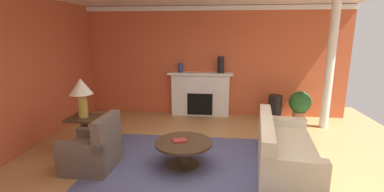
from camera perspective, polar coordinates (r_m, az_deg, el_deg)
name	(u,v)px	position (r m, az deg, el deg)	size (l,w,h in m)	color
ground_plane	(198,166)	(4.95, 1.23, -14.40)	(8.90, 8.90, 0.00)	tan
wall_fireplace	(209,62)	(7.72, 3.54, 7.18)	(7.44, 0.12, 3.01)	#C65633
wall_window	(15,75)	(6.12, -32.94, 3.64)	(0.12, 7.06, 3.01)	#C65633
crown_moulding	(209,8)	(7.63, 3.66, 17.83)	(7.44, 0.08, 0.12)	white
area_rug	(184,165)	(4.97, -1.78, -14.22)	(3.19, 2.74, 0.01)	#4C517A
fireplace	(200,95)	(7.67, 1.74, 0.16)	(1.80, 0.35, 1.22)	white
sofa	(283,151)	(5.03, 18.47, -10.91)	(1.14, 2.19, 0.85)	beige
armchair_near_window	(93,152)	(5.04, -19.93, -10.83)	(0.82, 0.82, 0.95)	brown
coffee_table	(183,148)	(4.83, -1.81, -10.74)	(1.00, 1.00, 0.45)	#3D2D1E
side_table	(85,132)	(5.78, -21.42, -6.92)	(0.56, 0.56, 0.70)	#3D2D1E
table_lamp	(81,90)	(5.56, -22.12, 1.11)	(0.44, 0.44, 0.75)	#B28E38
vase_tall_corner	(275,108)	(7.54, 16.86, -2.43)	(0.35, 0.35, 0.70)	black
vase_mantel_left	(180,68)	(7.56, -2.43, 5.89)	(0.13, 0.13, 0.25)	navy
vase_mantel_right	(221,65)	(7.46, 6.00, 6.48)	(0.17, 0.17, 0.44)	black
book_red_cover	(180,141)	(4.78, -2.57, -9.26)	(0.24, 0.16, 0.04)	maroon
potted_plant	(300,104)	(7.55, 21.55, -1.64)	(0.56, 0.56, 0.83)	#A8754C
column_white	(330,67)	(7.26, 26.80, 5.47)	(0.20, 0.20, 3.01)	white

